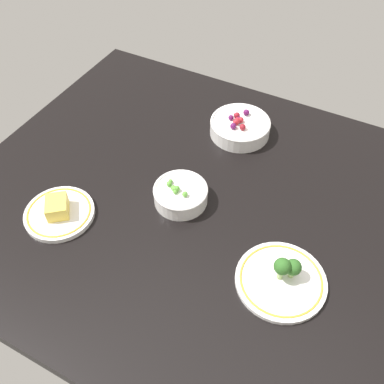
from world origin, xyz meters
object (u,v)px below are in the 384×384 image
plate_broccoli (282,278)px  bowl_berries (240,127)px  bowl_peas (181,194)px  plate_cheese (59,212)px

plate_broccoli → bowl_berries: 49.83cm
bowl_peas → plate_cheese: bearing=36.8°
plate_cheese → bowl_peas: 30.24cm
plate_cheese → plate_broccoli: bearing=-171.9°
plate_cheese → bowl_berries: bearing=-118.8°
plate_broccoli → bowl_peas: plate_broccoli is taller
plate_cheese → bowl_berries: 55.97cm
plate_cheese → bowl_berries: size_ratio=0.99×
plate_broccoli → bowl_peas: 32.39cm
bowl_berries → plate_broccoli: bearing=124.1°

